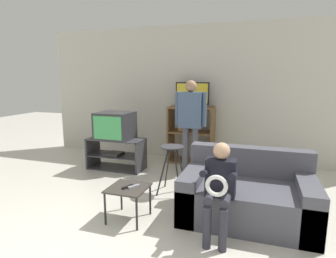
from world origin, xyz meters
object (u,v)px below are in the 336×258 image
at_px(television_flat, 192,95).
at_px(couch, 247,196).
at_px(television_main, 115,125).
at_px(person_standing_adult, 190,118).
at_px(person_seated_child, 219,184).
at_px(tv_stand, 116,154).
at_px(media_shelf, 191,134).
at_px(snack_table, 128,191).
at_px(folding_stool, 172,156).
at_px(remote_control_white, 134,186).
at_px(remote_control_black, 128,187).

xyz_separation_m(television_flat, couch, (1.13, -1.93, -1.02)).
bearing_deg(television_main, person_standing_adult, 9.10).
bearing_deg(person_standing_adult, person_seated_child, -67.82).
relative_size(tv_stand, television_flat, 1.57).
bearing_deg(media_shelf, couch, -59.43).
distance_m(snack_table, couch, 1.37).
height_order(folding_stool, person_seated_child, person_seated_child).
relative_size(media_shelf, person_standing_adult, 0.69).
relative_size(folding_stool, snack_table, 1.59).
distance_m(television_main, television_flat, 1.52).
distance_m(folding_stool, remote_control_white, 0.90).
distance_m(folding_stool, snack_table, 0.94).
distance_m(folding_stool, person_seated_child, 1.22).
relative_size(media_shelf, snack_table, 2.51).
distance_m(television_flat, couch, 2.46).
bearing_deg(tv_stand, remote_control_white, -55.37).
distance_m(television_main, couch, 2.62).
bearing_deg(couch, tv_stand, 154.05).
xyz_separation_m(tv_stand, television_flat, (1.18, 0.81, 1.02)).
relative_size(television_flat, snack_table, 1.48).
height_order(television_main, media_shelf, media_shelf).
bearing_deg(television_main, remote_control_black, -57.39).
xyz_separation_m(television_main, media_shelf, (1.18, 0.80, -0.24)).
relative_size(couch, person_standing_adult, 0.93).
xyz_separation_m(media_shelf, person_standing_adult, (0.13, -0.59, 0.40)).
distance_m(television_flat, folding_stool, 1.70).
relative_size(tv_stand, remote_control_white, 6.93).
bearing_deg(snack_table, folding_stool, 74.57).
xyz_separation_m(folding_stool, couch, (1.04, -0.41, -0.27)).
height_order(folding_stool, couch, couch).
xyz_separation_m(remote_control_black, person_seated_child, (1.03, -0.04, 0.18)).
xyz_separation_m(folding_stool, remote_control_black, (-0.24, -0.90, -0.14)).
xyz_separation_m(remote_control_black, couch, (1.28, 0.49, -0.13)).
bearing_deg(television_main, snack_table, -57.20).
xyz_separation_m(television_main, remote_control_white, (1.09, -1.58, -0.38)).
bearing_deg(remote_control_white, snack_table, -133.18).
bearing_deg(person_seated_child, television_flat, 109.60).
bearing_deg(remote_control_black, remote_control_white, 50.96).
bearing_deg(person_seated_child, person_standing_adult, 112.18).
height_order(media_shelf, couch, media_shelf).
height_order(couch, person_standing_adult, person_standing_adult).
distance_m(tv_stand, couch, 2.57).
relative_size(media_shelf, television_flat, 1.70).
height_order(television_flat, remote_control_black, television_flat).
height_order(snack_table, couch, couch).
height_order(snack_table, remote_control_white, remote_control_white).
bearing_deg(television_flat, remote_control_white, -92.18).
bearing_deg(couch, snack_table, -159.72).
relative_size(television_flat, couch, 0.44).
relative_size(television_main, remote_control_white, 4.19).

